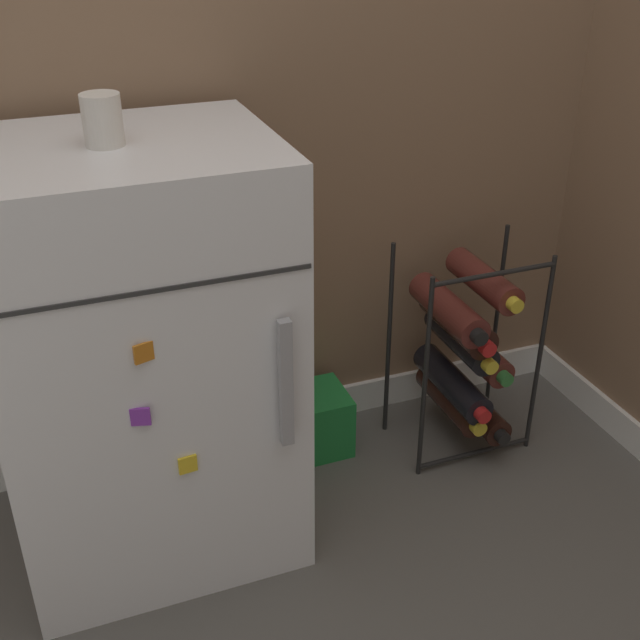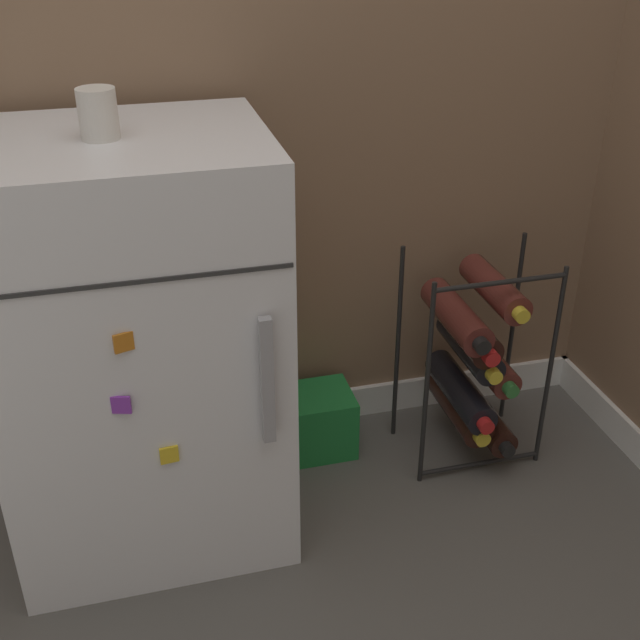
# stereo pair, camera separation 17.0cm
# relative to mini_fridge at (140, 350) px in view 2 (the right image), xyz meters

# --- Properties ---
(ground_plane) EXTENTS (14.00, 14.00, 0.00)m
(ground_plane) POSITION_rel_mini_fridge_xyz_m (0.43, -0.40, -0.46)
(ground_plane) COLOR #56544F
(mini_fridge) EXTENTS (0.58, 0.50, 0.92)m
(mini_fridge) POSITION_rel_mini_fridge_xyz_m (0.00, 0.00, 0.00)
(mini_fridge) COLOR white
(mini_fridge) RESTS_ON ground_plane
(wine_rack) EXTENTS (0.33, 0.31, 0.56)m
(wine_rack) POSITION_rel_mini_fridge_xyz_m (0.80, 0.06, -0.18)
(wine_rack) COLOR black
(wine_rack) RESTS_ON ground_plane
(soda_box) EXTENTS (0.21, 0.16, 0.17)m
(soda_box) POSITION_rel_mini_fridge_xyz_m (0.42, 0.16, -0.37)
(soda_box) COLOR #1E7F38
(soda_box) RESTS_ON ground_plane
(fridge_top_cup) EXTENTS (0.07, 0.07, 0.09)m
(fridge_top_cup) POSITION_rel_mini_fridge_xyz_m (-0.02, -0.01, 0.50)
(fridge_top_cup) COLOR silver
(fridge_top_cup) RESTS_ON mini_fridge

